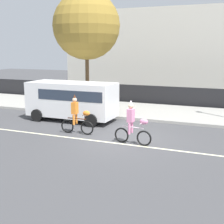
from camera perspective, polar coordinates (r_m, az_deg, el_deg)
ground_plane at (r=14.01m, az=1.94°, el=-5.23°), size 80.00×80.00×0.00m
road_centre_line at (r=13.56m, az=1.19°, el=-5.77°), size 36.00×0.14×0.01m
sidewalk_curb at (r=20.03m, az=8.51°, el=-0.04°), size 60.00×5.00×0.15m
fence_line at (r=22.71m, az=10.35°, el=2.85°), size 40.00×0.08×1.40m
building_backdrop at (r=30.62m, az=19.64°, el=10.30°), size 28.00×8.00×7.51m
parade_cyclist_orange at (r=14.98m, az=-6.40°, el=-0.87°), size 1.72×0.50×1.92m
parade_cyclist_pink at (r=13.27m, az=3.88°, el=-2.43°), size 1.72×0.50×1.92m
parked_van_white at (r=17.80m, az=-7.14°, el=2.50°), size 5.00×2.22×2.18m
street_tree_near_lamp at (r=20.18m, az=-4.69°, el=15.42°), size 4.20×4.20×7.39m
pedestrian_onlooker at (r=20.57m, az=-10.23°, el=2.86°), size 0.32×0.20×1.62m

